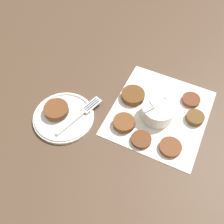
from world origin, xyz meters
The scene contains 12 objects.
ground_plane centered at (0.00, 0.00, 0.00)m, with size 4.00×4.00×0.00m, color #4C3828.
napkin centered at (-0.03, -0.02, 0.00)m, with size 0.37×0.35×0.00m.
sauce_bowl centered at (-0.04, -0.02, 0.03)m, with size 0.11×0.11×0.10m.
fritter_0 centered at (0.08, -0.09, 0.01)m, with size 0.06×0.06×0.01m.
fritter_1 centered at (-0.12, -0.11, 0.01)m, with size 0.07×0.07×0.01m.
fritter_2 centered at (-0.15, -0.03, 0.01)m, with size 0.06×0.06×0.01m.
fritter_3 centered at (0.01, -0.13, 0.01)m, with size 0.06×0.06×0.02m.
fritter_4 centered at (-0.02, 0.09, 0.01)m, with size 0.08×0.08×0.02m.
fritter_5 centered at (-0.13, 0.05, 0.01)m, with size 0.07×0.07×0.02m.
serving_plate centered at (-0.22, 0.23, 0.01)m, with size 0.20×0.20×0.02m.
fritter_on_plate centered at (-0.22, 0.26, 0.03)m, with size 0.08×0.08×0.02m.
fork centered at (-0.17, 0.18, 0.02)m, with size 0.19×0.05×0.00m.
Camera 1 is at (-0.52, -0.17, 0.72)m, focal length 42.00 mm.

